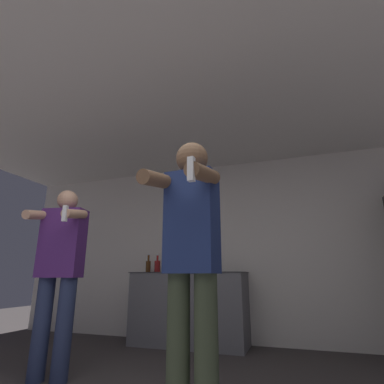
{
  "coord_description": "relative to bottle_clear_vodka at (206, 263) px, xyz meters",
  "views": [
    {
      "loc": [
        0.92,
        -0.98,
        0.88
      ],
      "look_at": [
        0.29,
        0.87,
        1.43
      ],
      "focal_mm": 28.0,
      "sensor_mm": 36.0,
      "label": 1
    }
  ],
  "objects": [
    {
      "name": "wall_back",
      "position": [
        0.27,
        0.24,
        0.21
      ],
      "size": [
        7.0,
        0.06,
        2.55
      ],
      "color": "silver",
      "rests_on": "ground_plane"
    },
    {
      "name": "ceiling_slab",
      "position": [
        0.27,
        -1.47,
        1.51
      ],
      "size": [
        7.0,
        3.88,
        0.05
      ],
      "color": "silver",
      "rests_on": "wall_back"
    },
    {
      "name": "counter",
      "position": [
        -0.22,
        -0.08,
        -0.59
      ],
      "size": [
        1.57,
        0.61,
        0.93
      ],
      "color": "slate",
      "rests_on": "ground_plane"
    },
    {
      "name": "bottle_clear_vodka",
      "position": [
        0.0,
        0.0,
        0.0
      ],
      "size": [
        0.06,
        0.06,
        0.34
      ],
      "color": "silver",
      "rests_on": "counter"
    },
    {
      "name": "bottle_dark_rum",
      "position": [
        -0.75,
        -0.0,
        -0.04
      ],
      "size": [
        0.08,
        0.08,
        0.27
      ],
      "color": "maroon",
      "rests_on": "counter"
    },
    {
      "name": "bottle_short_whiskey",
      "position": [
        -0.58,
        0.0,
        0.0
      ],
      "size": [
        0.09,
        0.09,
        0.31
      ],
      "color": "maroon",
      "rests_on": "counter"
    },
    {
      "name": "bottle_red_label",
      "position": [
        -0.9,
        0.0,
        -0.03
      ],
      "size": [
        0.07,
        0.07,
        0.27
      ],
      "color": "#563314",
      "rests_on": "counter"
    },
    {
      "name": "person_woman_foreground",
      "position": [
        0.56,
        -2.29,
        -0.05
      ],
      "size": [
        0.44,
        0.52,
        1.79
      ],
      "color": "#38422D",
      "rests_on": "ground_plane"
    },
    {
      "name": "person_man_side",
      "position": [
        -0.92,
        -1.79,
        -0.11
      ],
      "size": [
        0.51,
        0.51,
        1.71
      ],
      "color": "navy",
      "rests_on": "ground_plane"
    }
  ]
}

